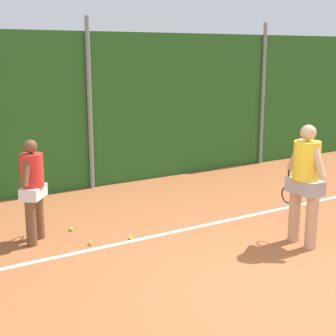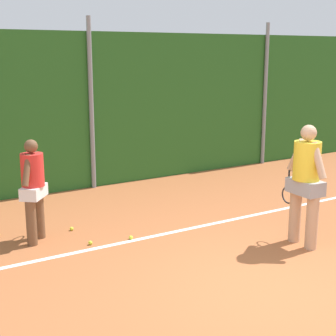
{
  "view_description": "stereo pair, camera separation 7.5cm",
  "coord_description": "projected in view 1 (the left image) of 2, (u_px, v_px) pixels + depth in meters",
  "views": [
    {
      "loc": [
        -4.33,
        -4.39,
        3.0
      ],
      "look_at": [
        -0.32,
        2.13,
        1.23
      ],
      "focal_mm": 54.13,
      "sensor_mm": 36.0,
      "label": 1
    },
    {
      "loc": [
        -4.27,
        -4.43,
        3.0
      ],
      "look_at": [
        -0.32,
        2.13,
        1.23
      ],
      "focal_mm": 54.13,
      "sensor_mm": 36.0,
      "label": 2
    }
  ],
  "objects": [
    {
      "name": "fence_post_center",
      "position": [
        90.0,
        105.0,
        11.01
      ],
      "size": [
        0.1,
        0.1,
        3.74
      ],
      "primitive_type": "cylinder",
      "color": "gray",
      "rests_on": "ground_plane"
    },
    {
      "name": "court_baseline_paint",
      "position": [
        173.0,
        232.0,
        8.6
      ],
      "size": [
        12.64,
        0.1,
        0.01
      ],
      "primitive_type": "cube",
      "color": "white",
      "rests_on": "ground_plane"
    },
    {
      "name": "fence_post_right",
      "position": [
        263.0,
        95.0,
        13.56
      ],
      "size": [
        0.1,
        0.1,
        3.74
      ],
      "primitive_type": "cylinder",
      "color": "gray",
      "rests_on": "ground_plane"
    },
    {
      "name": "tennis_ball_1",
      "position": [
        90.0,
        243.0,
        8.03
      ],
      "size": [
        0.07,
        0.07,
        0.07
      ],
      "primitive_type": "sphere",
      "color": "#CCDB33",
      "rests_on": "ground_plane"
    },
    {
      "name": "player_midcourt",
      "position": [
        33.0,
        186.0,
        7.98
      ],
      "size": [
        0.53,
        0.66,
        1.67
      ],
      "rotation": [
        0.0,
        0.0,
        0.88
      ],
      "color": "brown",
      "rests_on": "ground_plane"
    },
    {
      "name": "player_foreground_near",
      "position": [
        305.0,
        179.0,
        7.84
      ],
      "size": [
        0.41,
        0.87,
        1.92
      ],
      "rotation": [
        0.0,
        0.0,
        1.53
      ],
      "color": "tan",
      "rests_on": "ground_plane"
    },
    {
      "name": "tennis_ball_3",
      "position": [
        131.0,
        238.0,
        8.26
      ],
      "size": [
        0.07,
        0.07,
        0.07
      ],
      "primitive_type": "sphere",
      "color": "#CCDB33",
      "rests_on": "ground_plane"
    },
    {
      "name": "hedge_fence_backdrop",
      "position": [
        87.0,
        111.0,
        11.19
      ],
      "size": [
        17.3,
        0.25,
        3.43
      ],
      "primitive_type": "cube",
      "color": "#286023",
      "rests_on": "ground_plane"
    },
    {
      "name": "ground_plane",
      "position": [
        196.0,
        246.0,
        8.01
      ],
      "size": [
        26.61,
        26.61,
        0.0
      ],
      "primitive_type": "plane",
      "color": "#A85B33"
    },
    {
      "name": "tennis_ball_5",
      "position": [
        71.0,
        229.0,
        8.66
      ],
      "size": [
        0.07,
        0.07,
        0.07
      ],
      "primitive_type": "sphere",
      "color": "#CCDB33",
      "rests_on": "ground_plane"
    }
  ]
}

